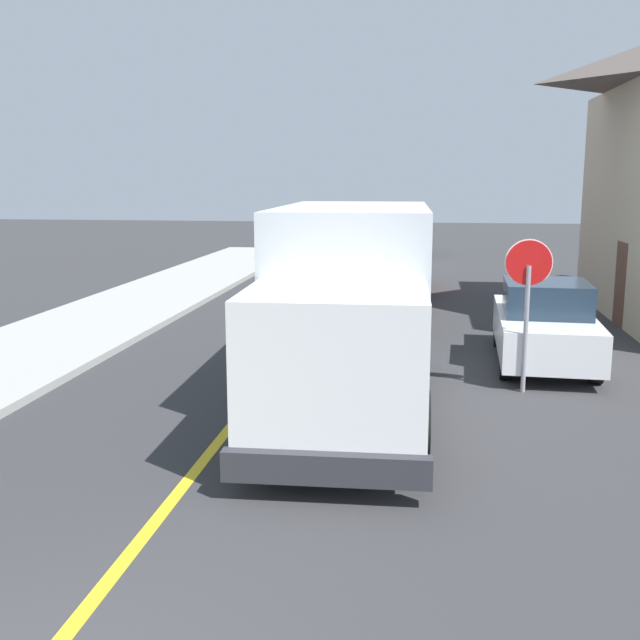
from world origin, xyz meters
name	(u,v)px	position (x,y,z in m)	size (l,w,h in m)	color
centre_line_yellow	(275,370)	(0.00, 10.00, 0.00)	(0.16, 56.00, 0.01)	gold
box_truck	(351,298)	(1.66, 7.95, 1.77)	(2.60, 7.24, 3.20)	silver
parked_car_near	(388,290)	(1.89, 15.50, 0.79)	(1.96, 4.46, 1.67)	#4C564C
parked_car_mid	(401,266)	(2.02, 21.19, 0.79)	(1.89, 4.44, 1.67)	maroon
parked_car_far	(403,248)	(1.88, 27.79, 0.79)	(1.82, 4.41, 1.67)	silver
parked_car_furthest	(404,237)	(1.73, 33.70, 0.79)	(1.87, 4.43, 1.67)	black
parked_van_across	(544,325)	(5.20, 11.28, 0.79)	(2.01, 4.48, 1.67)	silver
stop_sign	(528,286)	(4.56, 9.14, 1.86)	(0.80, 0.10, 2.65)	gray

